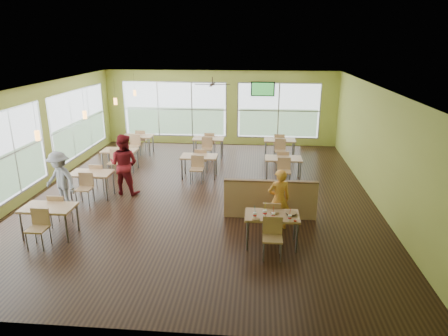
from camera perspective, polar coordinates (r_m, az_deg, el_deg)
The scene contains 20 objects.
room at distance 11.65m, azimuth -3.27°, elevation 3.68°, with size 12.00×12.04×3.20m.
window_bays at distance 15.18m, azimuth -11.62°, elevation 6.24°, with size 9.24×10.24×2.38m.
main_table at distance 9.04m, azimuth 6.88°, elevation -7.33°, with size 1.22×1.52×0.87m.
half_wall_divider at distance 10.41m, azimuth 6.62°, elevation -4.45°, with size 2.40×0.14×1.04m.
dining_tables at distance 13.71m, azimuth -6.55°, elevation 1.60°, with size 6.92×8.72×0.87m.
pendant_lights at distance 12.95m, azimuth -17.21°, elevation 8.22°, with size 0.11×7.31×0.86m.
ceiling_fan at distance 14.35m, azimuth -1.66°, elevation 11.88°, with size 1.25×1.25×0.29m.
tv_backwall at distance 17.19m, azimuth 5.56°, elevation 11.17°, with size 1.00×0.07×0.60m.
man_plaid at distance 9.79m, azimuth 7.85°, elevation -4.47°, with size 0.56×0.37×1.53m, color orange.
patron_maroon at distance 12.23m, azimuth -14.12°, elevation 0.53°, with size 0.89×0.69×1.83m, color maroon.
patron_grey at distance 11.79m, azimuth -22.36°, elevation -1.57°, with size 1.04×0.60×1.60m, color slate.
cup_blue at distance 8.80m, azimuth 4.43°, elevation -6.69°, with size 0.09×0.09×0.31m.
cup_yellow at distance 8.90m, azimuth 5.86°, elevation -6.37°, with size 0.10×0.10×0.36m.
cup_red_near at distance 8.82m, azimuth 7.05°, elevation -6.70°, with size 0.09×0.09×0.31m.
cup_red_far at distance 8.77m, azimuth 9.37°, elevation -6.98°, with size 0.08×0.08×0.30m.
food_basket at distance 9.03m, azimuth 9.59°, elevation -6.43°, with size 0.26×0.26×0.06m.
ketchup_cup at distance 8.75m, azimuth 10.14°, elevation -7.44°, with size 0.06×0.06×0.03m, color #951804.
wrapper_left at distance 8.71m, azimuth 4.56°, elevation -7.27°, with size 0.18×0.16×0.04m, color #A3794F.
wrapper_mid at distance 9.05m, azimuth 7.21°, elevation -6.32°, with size 0.21×0.19×0.05m, color #A3794F.
wrapper_right at distance 8.81m, azimuth 7.98°, elevation -7.10°, with size 0.15×0.14×0.04m, color #A3794F.
Camera 1 is at (1.62, -11.17, 4.49)m, focal length 32.00 mm.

